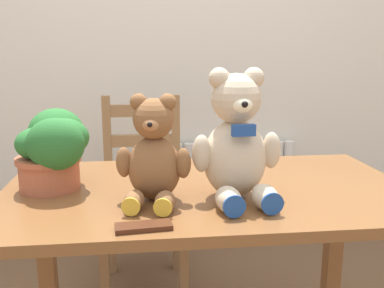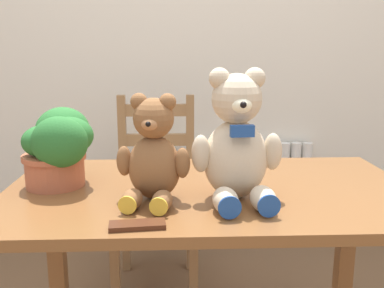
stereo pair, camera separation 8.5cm
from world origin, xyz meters
name	(u,v)px [view 1 (the left image)]	position (x,y,z in m)	size (l,w,h in m)	color
wall_back	(175,25)	(0.00, 1.61, 1.30)	(8.00, 0.04, 2.60)	silver
radiator	(228,199)	(0.30, 1.54, 0.28)	(0.81, 0.10, 0.63)	white
dining_table	(207,224)	(0.00, 0.35, 0.63)	(1.23, 0.71, 0.75)	brown
wooden_chair_behind	(143,200)	(-0.20, 1.10, 0.45)	(0.38, 0.45, 0.95)	#997047
teddy_bear_left	(154,156)	(-0.16, 0.25, 0.88)	(0.21, 0.22, 0.30)	brown
teddy_bear_right	(237,144)	(0.06, 0.25, 0.91)	(0.25, 0.26, 0.36)	beige
potted_plant	(53,146)	(-0.46, 0.39, 0.88)	(0.22, 0.25, 0.24)	#B25B3D
chocolate_bar	(144,227)	(-0.20, 0.06, 0.76)	(0.13, 0.05, 0.01)	#472314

